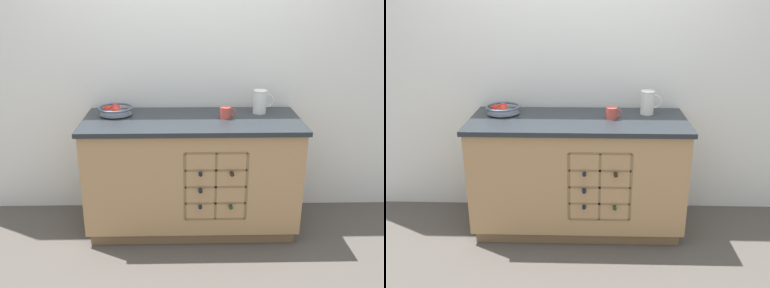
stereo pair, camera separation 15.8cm
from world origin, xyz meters
The scene contains 6 objects.
ground_plane centered at (0.00, 0.00, 0.00)m, with size 14.00×14.00×0.00m, color #4C4742.
back_wall centered at (0.00, 0.38, 1.27)m, with size 4.40×0.06×2.55m, color silver.
kitchen_island centered at (0.00, 0.00, 0.46)m, with size 1.64×0.68×0.91m.
fruit_bowl centered at (-0.59, 0.12, 0.95)m, with size 0.27×0.27×0.08m.
white_pitcher centered at (0.54, 0.16, 1.01)m, with size 0.16×0.11×0.18m.
ceramic_mug centered at (0.26, 0.02, 0.95)m, with size 0.12×0.08×0.09m.
Camera 2 is at (0.09, -3.08, 1.85)m, focal length 40.00 mm.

